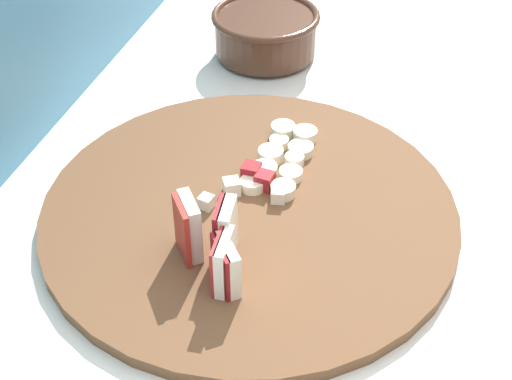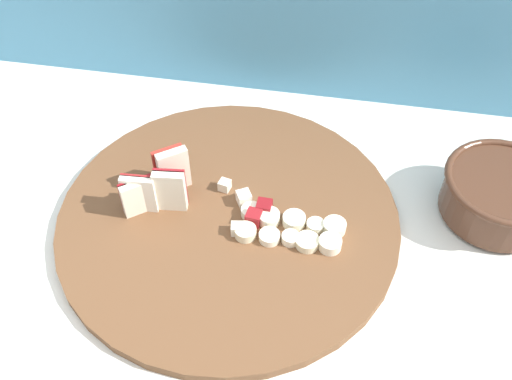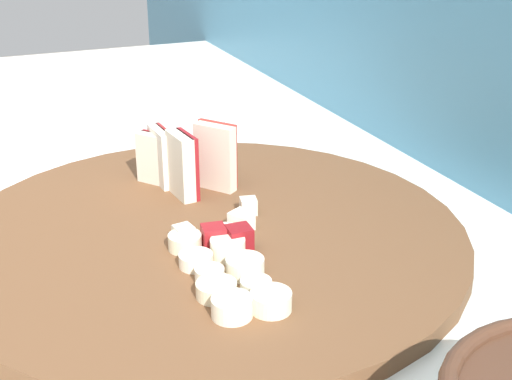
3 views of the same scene
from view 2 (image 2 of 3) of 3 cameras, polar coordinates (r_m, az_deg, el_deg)
name	(u,v)px [view 2 (image 2 of 3)]	position (r m, az deg, el deg)	size (l,w,h in m)	color
tile_backsplash	(221,157)	(1.10, -3.55, 3.28)	(2.40, 0.04, 1.41)	#4C8EB2
cutting_board	(229,218)	(0.75, -2.75, -2.79)	(0.44, 0.44, 0.01)	brown
apple_wedge_fan	(158,186)	(0.74, -9.78, 0.42)	(0.08, 0.09, 0.06)	#A32323
apple_dice_pile	(249,208)	(0.74, -0.71, -1.81)	(0.08, 0.09, 0.02)	maroon
banana_slice_rows	(292,229)	(0.72, 3.57, -3.88)	(0.14, 0.06, 0.01)	beige
ceramic_bowl	(500,194)	(0.80, 23.15, -0.36)	(0.15, 0.15, 0.07)	#4C2D1E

